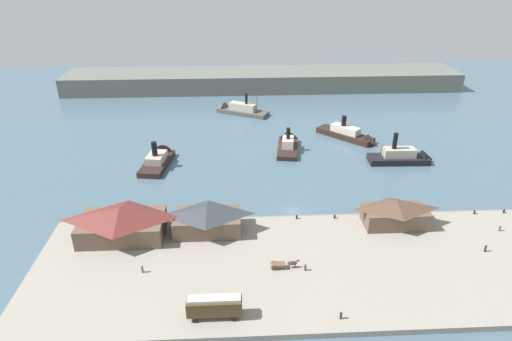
{
  "coord_description": "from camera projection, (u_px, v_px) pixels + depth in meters",
  "views": [
    {
      "loc": [
        -13.82,
        -92.58,
        57.76
      ],
      "look_at": [
        -8.0,
        19.27,
        2.0
      ],
      "focal_mm": 31.01,
      "sensor_mm": 36.0,
      "label": 1
    }
  ],
  "objects": [
    {
      "name": "ferry_shed_central_terminal",
      "position": [
        207.0,
        219.0,
        98.22
      ],
      "size": [
        15.07,
        8.93,
        6.28
      ],
      "color": "brown",
      "rests_on": "quay_promenade"
    },
    {
      "name": "ferry_approaching_east",
      "position": [
        288.0,
        144.0,
        144.38
      ],
      "size": [
        8.67,
        18.82,
        9.97
      ],
      "color": "black",
      "rests_on": "ground"
    },
    {
      "name": "mooring_post_center_west",
      "position": [
        297.0,
        217.0,
        103.88
      ],
      "size": [
        0.44,
        0.44,
        0.9
      ],
      "primitive_type": "cylinder",
      "color": "black",
      "rests_on": "quay_promenade"
    },
    {
      "name": "pedestrian_walking_east",
      "position": [
        341.0,
        315.0,
        75.47
      ],
      "size": [
        0.41,
        0.41,
        1.66
      ],
      "color": "#232328",
      "rests_on": "quay_promenade"
    },
    {
      "name": "mooring_post_west",
      "position": [
        335.0,
        217.0,
        104.08
      ],
      "size": [
        0.44,
        0.44,
        0.9
      ],
      "primitive_type": "cylinder",
      "color": "black",
      "rests_on": "quay_promenade"
    },
    {
      "name": "mooring_post_east",
      "position": [
        474.0,
        212.0,
        105.78
      ],
      "size": [
        0.44,
        0.44,
        0.9
      ],
      "primitive_type": "cylinder",
      "color": "black",
      "rests_on": "quay_promenade"
    },
    {
      "name": "pedestrian_near_west_shed",
      "position": [
        500.0,
        228.0,
        99.27
      ],
      "size": [
        0.38,
        0.38,
        1.55
      ],
      "color": "#3D4C42",
      "rests_on": "quay_promenade"
    },
    {
      "name": "ground_plane",
      "position": [
        292.0,
        212.0,
        109.15
      ],
      "size": [
        320.0,
        320.0,
        0.0
      ],
      "primitive_type": "plane",
      "color": "#476070"
    },
    {
      "name": "ferry_shed_customs_shed",
      "position": [
        121.0,
        222.0,
        96.19
      ],
      "size": [
        18.48,
        11.26,
        7.25
      ],
      "color": "brown",
      "rests_on": "quay_promenade"
    },
    {
      "name": "ferry_moored_east",
      "position": [
        405.0,
        157.0,
        134.05
      ],
      "size": [
        19.74,
        6.68,
        11.32
      ],
      "color": "black",
      "rests_on": "ground"
    },
    {
      "name": "horse_cart",
      "position": [
        283.0,
        264.0,
        87.54
      ],
      "size": [
        5.69,
        1.56,
        1.87
      ],
      "color": "brown",
      "rests_on": "quay_promenade"
    },
    {
      "name": "street_tram",
      "position": [
        214.0,
        305.0,
        75.16
      ],
      "size": [
        9.44,
        2.83,
        4.24
      ],
      "color": "#4C381E",
      "rests_on": "quay_promenade"
    },
    {
      "name": "far_headland",
      "position": [
        263.0,
        80.0,
        205.7
      ],
      "size": [
        180.0,
        24.0,
        8.0
      ],
      "primitive_type": "cube",
      "color": "#60665B",
      "rests_on": "ground"
    },
    {
      "name": "quay_promenade",
      "position": [
        306.0,
        267.0,
        89.21
      ],
      "size": [
        110.0,
        36.0,
        1.2
      ],
      "primitive_type": "cube",
      "color": "gray",
      "rests_on": "ground"
    },
    {
      "name": "pedestrian_by_tram",
      "position": [
        305.0,
        267.0,
        86.92
      ],
      "size": [
        0.41,
        0.41,
        1.64
      ],
      "color": "#33384C",
      "rests_on": "quay_promenade"
    },
    {
      "name": "ferry_shed_east_terminal",
      "position": [
        396.0,
        213.0,
        100.5
      ],
      "size": [
        14.54,
        7.43,
        6.27
      ],
      "color": "brown",
      "rests_on": "quay_promenade"
    },
    {
      "name": "pedestrian_at_waters_edge",
      "position": [
        142.0,
        269.0,
        86.38
      ],
      "size": [
        0.43,
        0.43,
        1.73
      ],
      "color": "#6B5B4C",
      "rests_on": "quay_promenade"
    },
    {
      "name": "ferry_outer_harbor",
      "position": [
        159.0,
        158.0,
        133.88
      ],
      "size": [
        9.12,
        19.32,
        10.22
      ],
      "color": "black",
      "rests_on": "ground"
    },
    {
      "name": "mooring_post_center_east",
      "position": [
        504.0,
        211.0,
        106.23
      ],
      "size": [
        0.44,
        0.44,
        0.9
      ],
      "primitive_type": "cylinder",
      "color": "black",
      "rests_on": "quay_promenade"
    },
    {
      "name": "seawall_edge",
      "position": [
        294.0,
        218.0,
        105.71
      ],
      "size": [
        110.0,
        0.8,
        1.0
      ],
      "primitive_type": "cube",
      "color": "slate",
      "rests_on": "ground"
    },
    {
      "name": "pedestrian_near_east_shed",
      "position": [
        486.0,
        248.0,
        92.4
      ],
      "size": [
        0.44,
        0.44,
        1.77
      ],
      "color": "#232328",
      "rests_on": "quay_promenade"
    },
    {
      "name": "ferry_near_quay",
      "position": [
        237.0,
        110.0,
        175.03
      ],
      "size": [
        22.34,
        15.38,
        10.56
      ],
      "color": "#514C47",
      "rests_on": "ground"
    },
    {
      "name": "ferry_departing_north",
      "position": [
        351.0,
        135.0,
        150.28
      ],
      "size": [
        19.19,
        19.47,
        9.21
      ],
      "color": "black",
      "rests_on": "ground"
    }
  ]
}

